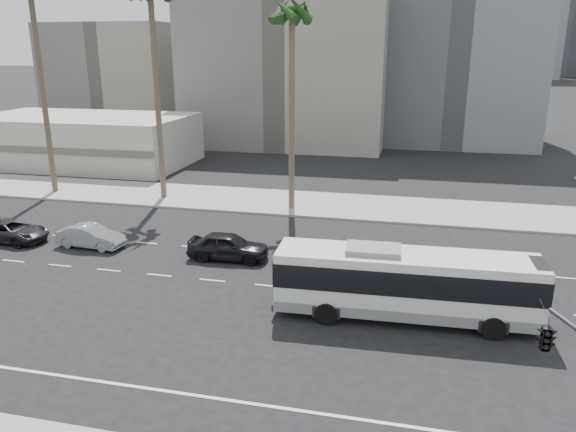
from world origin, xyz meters
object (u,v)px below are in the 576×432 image
(city_bus, at_px, (405,282))
(car_b, at_px, (91,236))
(car_c, at_px, (11,231))
(car_a, at_px, (228,246))
(palm_near, at_px, (292,17))
(traffic_signal, at_px, (554,343))

(city_bus, bearing_deg, car_b, 162.69)
(city_bus, xyz_separation_m, car_c, (-24.25, 4.92, -1.06))
(city_bus, distance_m, car_a, 11.24)
(palm_near, bearing_deg, car_b, -132.77)
(car_a, height_order, car_b, car_a)
(city_bus, relative_size, traffic_signal, 2.19)
(car_a, distance_m, traffic_signal, 20.14)
(traffic_signal, bearing_deg, city_bus, 89.52)
(city_bus, bearing_deg, traffic_signal, -69.97)
(car_c, height_order, palm_near, palm_near)
(city_bus, relative_size, car_a, 2.49)
(car_b, xyz_separation_m, traffic_signal, (22.51, -14.28, 3.70))
(car_a, xyz_separation_m, traffic_signal, (13.75, -14.27, 3.60))
(palm_near, bearing_deg, traffic_signal, -63.53)
(traffic_signal, bearing_deg, car_a, 111.23)
(car_c, bearing_deg, palm_near, -50.06)
(city_bus, height_order, palm_near, palm_near)
(city_bus, height_order, car_b, city_bus)
(car_a, relative_size, palm_near, 0.31)
(car_c, xyz_separation_m, traffic_signal, (28.01, -14.13, 3.72))
(car_b, height_order, traffic_signal, traffic_signal)
(city_bus, xyz_separation_m, traffic_signal, (3.76, -9.21, 2.66))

